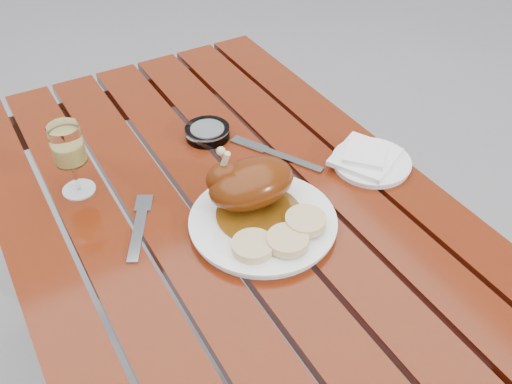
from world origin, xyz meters
The scene contains 10 objects.
table centered at (0.00, 0.00, 0.38)m, with size 0.80×1.20×0.75m, color maroon.
dinner_plate centered at (0.03, -0.12, 0.76)m, with size 0.27×0.27×0.02m, color white.
roast_duck centered at (0.03, -0.06, 0.81)m, with size 0.17×0.17×0.12m.
bread_dumplings centered at (0.04, -0.18, 0.78)m, with size 0.18×0.10×0.02m.
wine_glass centered at (-0.23, 0.16, 0.83)m, with size 0.07×0.07×0.15m, color #E5D168.
side_plate centered at (0.33, -0.07, 0.76)m, with size 0.17×0.17×0.01m, color white.
napkin centered at (0.32, -0.06, 0.77)m, with size 0.13×0.12×0.01m, color white.
ashtray centered at (0.07, 0.19, 0.76)m, with size 0.10×0.10×0.02m, color #B2B7BC.
fork centered at (-0.17, -0.01, 0.75)m, with size 0.02×0.16×0.01m, color gray.
knife centered at (0.18, 0.04, 0.75)m, with size 0.02×0.19×0.01m, color gray.
Camera 1 is at (-0.36, -0.77, 1.49)m, focal length 40.00 mm.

